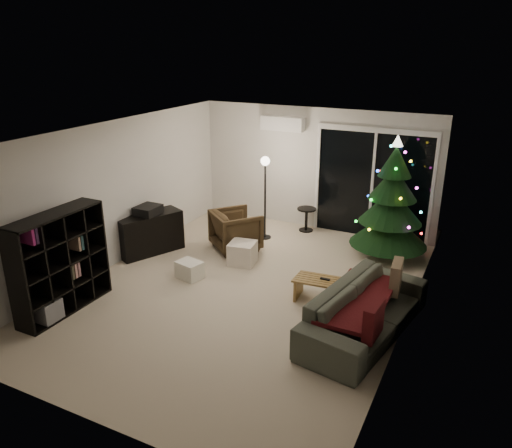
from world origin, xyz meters
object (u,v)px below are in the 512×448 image
(bookshelf, at_px, (51,260))
(armchair, at_px, (236,230))
(media_cabinet, at_px, (150,233))
(christmas_tree, at_px, (392,198))
(sofa, at_px, (365,311))
(coffee_table, at_px, (334,293))

(bookshelf, xyz_separation_m, armchair, (1.35, 3.11, -0.37))
(bookshelf, height_order, media_cabinet, bookshelf)
(media_cabinet, bearing_deg, bookshelf, -65.66)
(media_cabinet, relative_size, christmas_tree, 0.54)
(media_cabinet, xyz_separation_m, christmas_tree, (4.01, 1.76, 0.74))
(sofa, bearing_deg, armchair, 68.92)
(media_cabinet, bearing_deg, christmas_tree, 47.98)
(armchair, bearing_deg, christmas_tree, -122.61)
(media_cabinet, xyz_separation_m, sofa, (4.30, -0.94, -0.04))
(media_cabinet, relative_size, armchair, 1.45)
(armchair, distance_m, coffee_table, 2.65)
(coffee_table, relative_size, christmas_tree, 0.54)
(bookshelf, height_order, coffee_table, bookshelf)
(armchair, xyz_separation_m, coffee_table, (2.34, -1.23, -0.19))
(bookshelf, relative_size, media_cabinet, 1.25)
(sofa, relative_size, coffee_table, 1.94)
(christmas_tree, bearing_deg, coffee_table, -98.57)
(coffee_table, bearing_deg, armchair, 147.26)
(bookshelf, relative_size, christmas_tree, 0.67)
(bookshelf, height_order, armchair, bookshelf)
(bookshelf, distance_m, media_cabinet, 2.29)
(media_cabinet, distance_m, armchair, 1.60)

